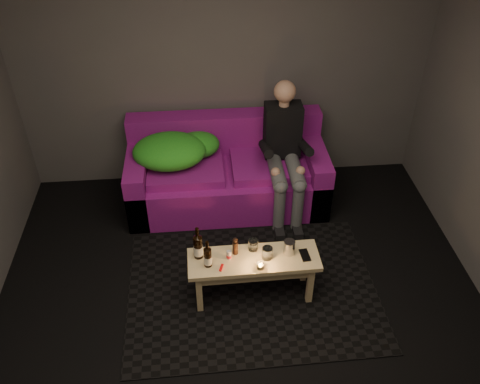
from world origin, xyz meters
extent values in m
plane|color=black|center=(0.00, 0.00, 0.00)|extent=(4.50, 4.50, 0.00)
plane|color=#504E50|center=(0.00, 2.25, 1.30)|extent=(4.00, 0.00, 4.00)
cube|color=black|center=(0.11, 0.55, 0.00)|extent=(2.10, 1.54, 0.01)
cube|color=#83117E|center=(-0.02, 1.77, 0.20)|extent=(1.92, 0.87, 0.40)
cube|color=#83117E|center=(-0.02, 2.10, 0.62)|extent=(1.92, 0.21, 0.42)
cube|color=#83117E|center=(-0.88, 1.77, 0.30)|extent=(0.19, 0.87, 0.60)
cube|color=#83117E|center=(0.85, 1.77, 0.30)|extent=(0.19, 0.87, 0.60)
cube|color=#83117E|center=(-0.42, 1.72, 0.44)|extent=(0.72, 0.58, 0.10)
cube|color=#83117E|center=(0.39, 1.72, 0.44)|extent=(0.72, 0.58, 0.10)
ellipsoid|color=#1B9726|center=(-0.56, 1.77, 0.64)|extent=(0.69, 0.54, 0.29)
ellipsoid|color=#1B9726|center=(-0.29, 1.90, 0.61)|extent=(0.42, 0.35, 0.23)
ellipsoid|color=#1B9726|center=(-0.77, 1.89, 0.57)|extent=(0.31, 0.25, 0.15)
cube|color=black|center=(0.52, 1.82, 0.78)|extent=(0.35, 0.21, 0.53)
sphere|color=tan|center=(0.52, 1.82, 1.18)|extent=(0.20, 0.20, 0.20)
cylinder|color=#484A51|center=(0.44, 1.52, 0.51)|extent=(0.13, 0.48, 0.13)
cylinder|color=#484A51|center=(0.61, 1.52, 0.51)|extent=(0.13, 0.48, 0.13)
cylinder|color=#484A51|center=(0.44, 1.29, 0.25)|extent=(0.11, 0.11, 0.49)
cylinder|color=#484A51|center=(0.61, 1.29, 0.25)|extent=(0.11, 0.11, 0.49)
cube|color=black|center=(0.44, 1.23, 0.03)|extent=(0.09, 0.21, 0.06)
cube|color=black|center=(0.61, 1.23, 0.03)|extent=(0.09, 0.21, 0.06)
cube|color=tan|center=(0.11, 0.50, 0.41)|extent=(1.04, 0.34, 0.04)
cube|color=tan|center=(0.11, 0.50, 0.34)|extent=(0.91, 0.27, 0.09)
cube|color=tan|center=(-0.33, 0.38, 0.19)|extent=(0.05, 0.05, 0.39)
cube|color=tan|center=(-0.34, 0.61, 0.19)|extent=(0.05, 0.05, 0.39)
cube|color=tan|center=(0.55, 0.39, 0.19)|extent=(0.05, 0.05, 0.39)
cube|color=tan|center=(0.55, 0.63, 0.19)|extent=(0.05, 0.05, 0.39)
cylinder|color=black|center=(-0.32, 0.56, 0.53)|extent=(0.07, 0.07, 0.20)
cylinder|color=white|center=(-0.32, 0.56, 0.49)|extent=(0.07, 0.07, 0.08)
cone|color=black|center=(-0.32, 0.56, 0.64)|extent=(0.07, 0.07, 0.03)
cylinder|color=black|center=(-0.32, 0.56, 0.67)|extent=(0.03, 0.03, 0.10)
cylinder|color=black|center=(-0.25, 0.46, 0.51)|extent=(0.06, 0.06, 0.17)
cylinder|color=white|center=(-0.25, 0.46, 0.48)|extent=(0.06, 0.06, 0.07)
cone|color=black|center=(-0.25, 0.46, 0.61)|extent=(0.06, 0.06, 0.03)
cylinder|color=black|center=(-0.25, 0.46, 0.63)|extent=(0.02, 0.02, 0.08)
cylinder|color=silver|center=(-0.09, 0.51, 0.46)|extent=(0.05, 0.05, 0.08)
cylinder|color=black|center=(-0.03, 0.57, 0.48)|extent=(0.05, 0.05, 0.12)
cylinder|color=white|center=(0.11, 0.60, 0.47)|extent=(0.10, 0.10, 0.09)
cylinder|color=white|center=(0.15, 0.39, 0.45)|extent=(0.06, 0.06, 0.04)
sphere|color=orange|center=(0.15, 0.39, 0.46)|extent=(0.02, 0.02, 0.02)
cylinder|color=white|center=(0.21, 0.50, 0.48)|extent=(0.10, 0.10, 0.10)
cylinder|color=#ABACB2|center=(0.39, 0.54, 0.49)|extent=(0.09, 0.09, 0.12)
cube|color=black|center=(0.51, 0.50, 0.43)|extent=(0.08, 0.14, 0.01)
cube|color=red|center=(-0.15, 0.42, 0.43)|extent=(0.04, 0.07, 0.01)
camera|label=1|loc=(-0.25, -2.29, 3.28)|focal=38.00mm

